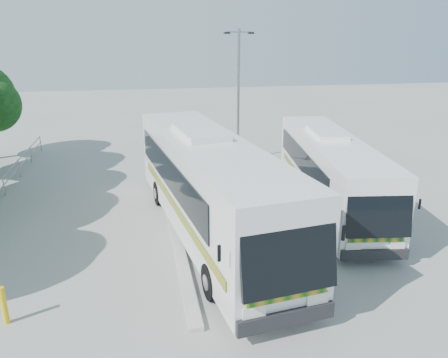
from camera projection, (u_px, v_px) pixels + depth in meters
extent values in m
plane|color=#9A9A95|center=(233.00, 230.00, 17.40)|extent=(100.00, 100.00, 0.00)
cube|color=#B2B2AD|center=(171.00, 214.00, 18.81)|extent=(0.40, 16.00, 0.15)
cylinder|color=gray|center=(38.00, 147.00, 28.43)|extent=(0.06, 0.06, 1.00)
cube|color=silver|center=(208.00, 184.00, 16.49)|extent=(4.49, 13.41, 3.34)
cube|color=black|center=(289.00, 252.00, 10.42)|extent=(2.57, 0.84, 2.13)
cube|color=black|center=(168.00, 172.00, 16.52)|extent=(1.47, 10.44, 1.21)
cube|color=black|center=(237.00, 165.00, 17.38)|extent=(1.47, 10.44, 1.21)
cube|color=#145D0D|center=(175.00, 207.00, 15.96)|extent=(1.57, 11.30, 0.31)
cylinder|color=black|center=(211.00, 282.00, 12.73)|extent=(0.47, 1.13, 1.10)
cylinder|color=black|center=(288.00, 268.00, 13.50)|extent=(0.47, 1.13, 1.10)
cylinder|color=black|center=(159.00, 193.00, 19.92)|extent=(0.47, 1.13, 1.10)
cylinder|color=black|center=(211.00, 187.00, 20.69)|extent=(0.47, 1.13, 1.10)
cube|color=white|center=(330.00, 170.00, 19.32)|extent=(3.90, 11.31, 2.82)
cube|color=black|center=(380.00, 210.00, 13.92)|extent=(2.16, 0.73, 1.79)
cube|color=black|center=(301.00, 159.00, 19.68)|extent=(1.34, 8.78, 1.02)
cube|color=black|center=(352.00, 159.00, 19.79)|extent=(1.34, 8.78, 1.02)
cube|color=#0B521E|center=(304.00, 184.00, 19.17)|extent=(1.43, 9.51, 0.26)
cylinder|color=black|center=(327.00, 231.00, 16.24)|extent=(0.41, 0.95, 0.92)
cylinder|color=black|center=(382.00, 230.00, 16.34)|extent=(0.41, 0.95, 0.92)
cylinder|color=black|center=(291.00, 176.00, 22.65)|extent=(0.41, 0.95, 0.92)
cylinder|color=black|center=(331.00, 175.00, 22.75)|extent=(0.41, 0.95, 0.92)
cylinder|color=gray|center=(238.00, 98.00, 25.94)|extent=(0.19, 0.19, 7.78)
cylinder|color=gray|center=(239.00, 32.00, 24.78)|extent=(1.52, 0.49, 0.08)
cube|color=black|center=(227.00, 33.00, 24.47)|extent=(0.37, 0.26, 0.12)
cube|color=black|center=(251.00, 33.00, 25.13)|extent=(0.37, 0.26, 0.12)
cylinder|color=gold|center=(4.00, 305.00, 11.60)|extent=(0.19, 0.19, 1.10)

